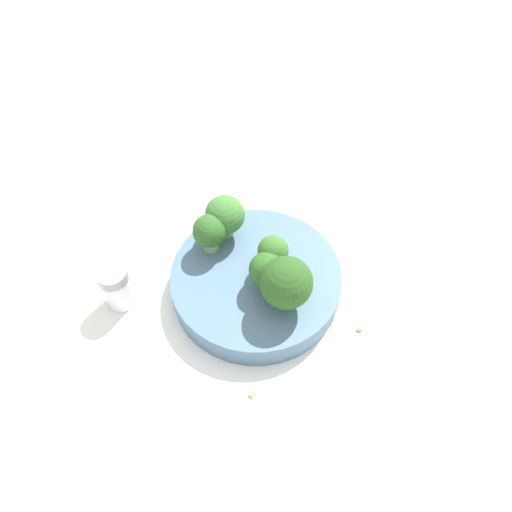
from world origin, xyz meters
TOP-DOWN VIEW (x-y plane):
  - ground_plane at (0.00, 0.00)m, footprint 3.00×3.00m
  - bowl at (0.00, 0.00)m, footprint 0.20×0.20m
  - broccoli_floret_0 at (-0.01, -0.02)m, footprint 0.04×0.04m
  - broccoli_floret_1 at (-0.02, -0.00)m, footprint 0.04×0.04m
  - broccoli_floret_2 at (0.07, -0.01)m, footprint 0.05×0.05m
  - broccoli_floret_3 at (0.06, 0.02)m, footprint 0.04×0.04m
  - broccoli_floret_4 at (-0.05, -0.00)m, footprint 0.06×0.06m
  - pepper_shaker at (0.09, 0.14)m, footprint 0.04×0.04m
  - almond_crumb_0 at (-0.12, -0.06)m, footprint 0.01×0.01m
  - almond_crumb_1 at (-0.10, 0.09)m, footprint 0.01×0.01m

SIDE VIEW (x-z plane):
  - ground_plane at x=0.00m, z-range 0.00..0.00m
  - almond_crumb_0 at x=-0.12m, z-range 0.00..0.01m
  - almond_crumb_1 at x=-0.10m, z-range 0.00..0.01m
  - bowl at x=0.00m, z-range 0.00..0.03m
  - pepper_shaker at x=0.09m, z-range 0.00..0.06m
  - broccoli_floret_1 at x=-0.02m, z-range 0.04..0.09m
  - broccoli_floret_3 at x=0.06m, z-range 0.04..0.09m
  - broccoli_floret_0 at x=-0.01m, z-range 0.04..0.09m
  - broccoli_floret_2 at x=0.07m, z-range 0.04..0.10m
  - broccoli_floret_4 at x=-0.05m, z-range 0.04..0.11m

